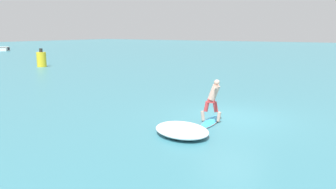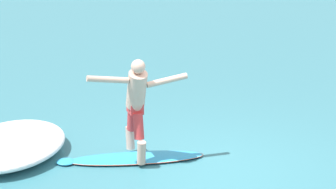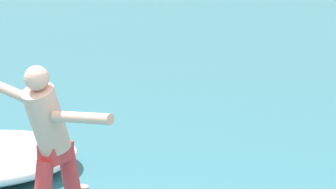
{
  "view_description": "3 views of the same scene",
  "coord_description": "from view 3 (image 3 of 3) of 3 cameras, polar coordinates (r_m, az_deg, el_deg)",
  "views": [
    {
      "loc": [
        -12.16,
        -4.69,
        3.42
      ],
      "look_at": [
        -1.58,
        2.04,
        0.99
      ],
      "focal_mm": 35.0,
      "sensor_mm": 36.0,
      "label": 1
    },
    {
      "loc": [
        -0.56,
        -10.69,
        5.0
      ],
      "look_at": [
        -0.62,
        1.63,
        0.63
      ],
      "focal_mm": 85.0,
      "sensor_mm": 36.0,
      "label": 2
    },
    {
      "loc": [
        4.65,
        -2.64,
        3.23
      ],
      "look_at": [
        -0.98,
        1.52,
        1.21
      ],
      "focal_mm": 85.0,
      "sensor_mm": 36.0,
      "label": 3
    }
  ],
  "objects": [
    {
      "name": "surfer",
      "position": [
        6.84,
        -8.53,
        -3.16
      ],
      "size": [
        1.47,
        0.83,
        1.6
      ],
      "color": "#CCA28D",
      "rests_on": "surfboard"
    }
  ]
}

